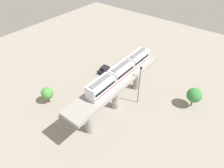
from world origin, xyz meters
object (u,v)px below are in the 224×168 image
object	(u,v)px
train	(121,72)
tree_mid_lot	(194,95)
parked_car_black	(104,70)
signal_post	(139,84)
tree_near_viaduct	(47,93)
parked_car_orange	(92,98)

from	to	relation	value
train	tree_mid_lot	size ratio (longest dim) A/B	3.78
tree_mid_lot	train	bearing A→B (deg)	-145.07
parked_car_black	tree_mid_lot	bearing A→B (deg)	-2.66
parked_car_black	tree_mid_lot	size ratio (longest dim) A/B	0.81
signal_post	parked_car_black	bearing A→B (deg)	161.90
tree_near_viaduct	tree_mid_lot	bearing A→B (deg)	35.94
train	signal_post	bearing A→B (deg)	41.76
parked_car_orange	tree_near_viaduct	distance (m)	11.06
parked_car_black	parked_car_orange	bearing A→B (deg)	-71.43
parked_car_orange	signal_post	bearing A→B (deg)	25.97
parked_car_orange	parked_car_black	distance (m)	12.94
signal_post	tree_near_viaduct	bearing A→B (deg)	-142.09
parked_car_orange	tree_mid_lot	distance (m)	25.33
tree_mid_lot	signal_post	world-z (taller)	signal_post
parked_car_orange	tree_near_viaduct	world-z (taller)	tree_near_viaduct
tree_mid_lot	signal_post	distance (m)	13.58
train	tree_mid_lot	xyz separation A→B (m)	(14.66, 10.24, -6.25)
signal_post	train	bearing A→B (deg)	-138.24
parked_car_orange	parked_car_black	size ratio (longest dim) A/B	1.00
train	parked_car_orange	size ratio (longest dim) A/B	4.65
tree_near_viaduct	signal_post	distance (m)	22.78
tree_near_viaduct	tree_mid_lot	xyz separation A→B (m)	(29.08, 21.08, 0.62)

